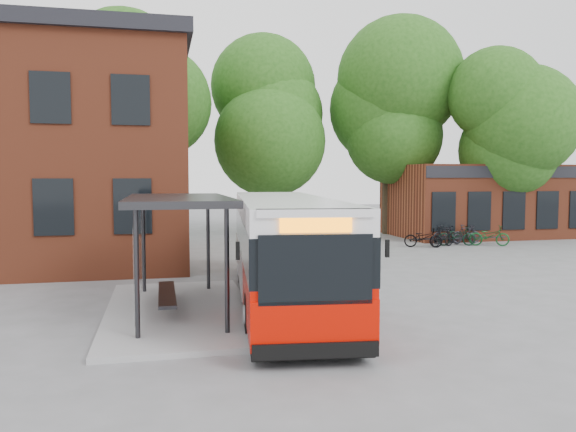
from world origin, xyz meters
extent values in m
plane|color=slate|center=(0.00, 0.00, 0.00)|extent=(100.00, 100.00, 0.00)
imported|color=black|center=(7.22, 9.60, 0.47)|extent=(1.88, 1.28, 0.93)
imported|color=black|center=(8.21, 9.58, 0.49)|extent=(1.66, 1.05, 0.97)
imported|color=black|center=(9.10, 9.85, 0.48)|extent=(1.93, 1.05, 0.96)
imported|color=black|center=(9.02, 10.78, 0.47)|extent=(1.62, 0.76, 0.94)
imported|color=black|center=(9.87, 10.45, 0.42)|extent=(1.70, 1.04, 0.84)
imported|color=#23212A|center=(10.16, 10.76, 0.47)|extent=(1.57, 0.50, 0.93)
imported|color=#0E431B|center=(10.61, 9.43, 0.50)|extent=(2.00, 1.33, 0.99)
camera|label=1|loc=(-4.91, -14.80, 3.35)|focal=35.00mm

